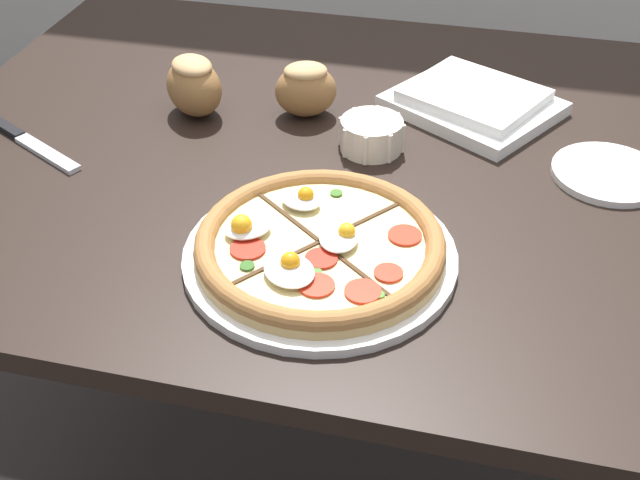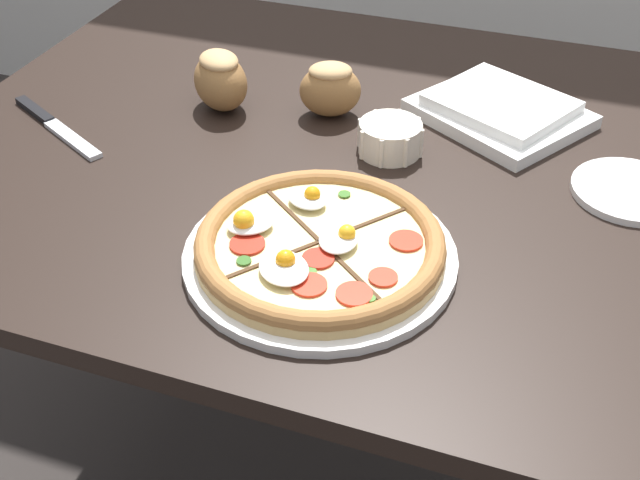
{
  "view_description": "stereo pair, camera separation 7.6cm",
  "coord_description": "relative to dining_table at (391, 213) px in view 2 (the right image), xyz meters",
  "views": [
    {
      "loc": [
        0.15,
        -0.97,
        1.37
      ],
      "look_at": [
        -0.02,
        -0.25,
        0.8
      ],
      "focal_mm": 45.0,
      "sensor_mm": 36.0,
      "label": 1
    },
    {
      "loc": [
        0.22,
        -0.95,
        1.37
      ],
      "look_at": [
        -0.02,
        -0.25,
        0.8
      ],
      "focal_mm": 45.0,
      "sensor_mm": 36.0,
      "label": 2
    }
  ],
  "objects": [
    {
      "name": "bread_piece_far",
      "position": [
        -0.29,
        0.05,
        0.15
      ],
      "size": [
        0.13,
        0.12,
        0.09
      ],
      "rotation": [
        0.0,
        0.0,
        2.44
      ],
      "color": "olive",
      "rests_on": "dining_table"
    },
    {
      "name": "pizza",
      "position": [
        -0.02,
        -0.26,
        0.12
      ],
      "size": [
        0.32,
        0.32,
        0.05
      ],
      "color": "white",
      "rests_on": "dining_table"
    },
    {
      "name": "side_saucer",
      "position": [
        0.32,
        0.01,
        0.1
      ],
      "size": [
        0.15,
        0.15,
        0.01
      ],
      "color": "white",
      "rests_on": "dining_table"
    },
    {
      "name": "bread_piece_mid",
      "position": [
        -0.13,
        0.09,
        0.14
      ],
      "size": [
        0.11,
        0.1,
        0.08
      ],
      "rotation": [
        0.0,
        0.0,
        0.34
      ],
      "color": "olive",
      "rests_on": "dining_table"
    },
    {
      "name": "dining_table",
      "position": [
        0.0,
        0.0,
        0.0
      ],
      "size": [
        1.34,
        0.96,
        0.77
      ],
      "color": "black",
      "rests_on": "ground_plane"
    },
    {
      "name": "ramekin_bowl",
      "position": [
        -0.01,
        0.01,
        0.12
      ],
      "size": [
        0.1,
        0.1,
        0.05
      ],
      "color": "silver",
      "rests_on": "dining_table"
    },
    {
      "name": "knife_main",
      "position": [
        -0.5,
        -0.09,
        0.1
      ],
      "size": [
        0.21,
        0.12,
        0.01
      ],
      "rotation": [
        0.0,
        0.0,
        -0.49
      ],
      "color": "silver",
      "rests_on": "dining_table"
    },
    {
      "name": "napkin_folded",
      "position": [
        0.12,
        0.15,
        0.12
      ],
      "size": [
        0.3,
        0.28,
        0.04
      ],
      "rotation": [
        0.0,
        0.0,
        -0.55
      ],
      "color": "white",
      "rests_on": "dining_table"
    }
  ]
}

